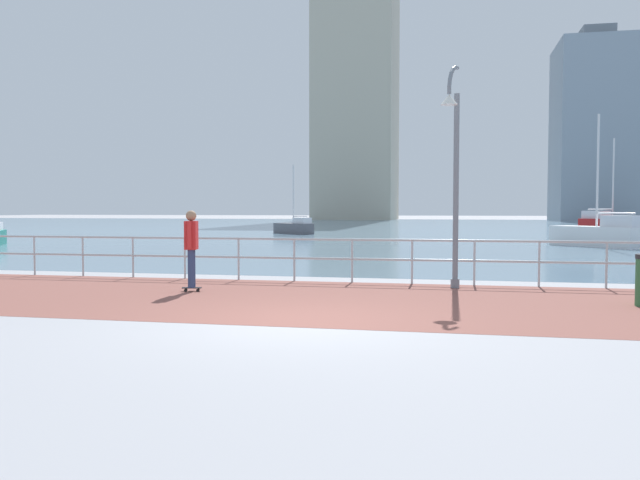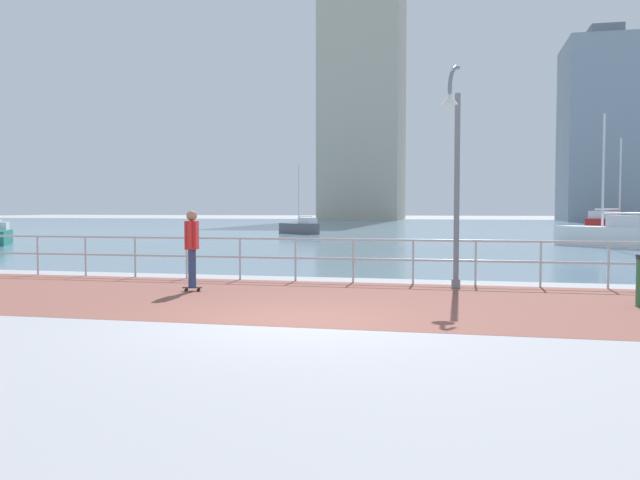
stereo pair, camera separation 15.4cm
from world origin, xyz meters
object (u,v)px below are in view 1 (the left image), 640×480
(sailboat_blue, at_px, (599,234))
(sailboat_navy, at_px, (610,224))
(skateboarder, at_px, (191,243))
(lamppost, at_px, (454,166))
(sailboat_teal, at_px, (294,227))

(sailboat_blue, xyz_separation_m, sailboat_navy, (4.31, 17.13, 0.06))
(sailboat_navy, bearing_deg, skateboarder, -114.42)
(lamppost, bearing_deg, sailboat_blue, 68.96)
(skateboarder, height_order, sailboat_blue, sailboat_blue)
(lamppost, xyz_separation_m, sailboat_navy, (10.87, 34.18, -2.03))
(sailboat_blue, bearing_deg, lamppost, -111.04)
(skateboarder, bearing_deg, sailboat_blue, 57.36)
(lamppost, distance_m, sailboat_blue, 18.38)
(skateboarder, distance_m, sailboat_teal, 30.75)
(sailboat_blue, bearing_deg, skateboarder, -122.64)
(lamppost, bearing_deg, sailboat_teal, 110.32)
(sailboat_navy, height_order, sailboat_teal, sailboat_navy)
(lamppost, height_order, sailboat_blue, sailboat_blue)
(lamppost, relative_size, sailboat_navy, 0.73)
(sailboat_teal, bearing_deg, sailboat_navy, 14.21)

